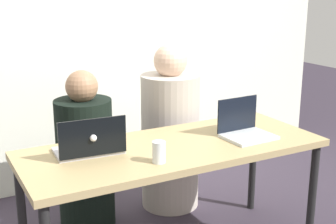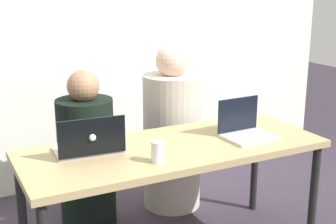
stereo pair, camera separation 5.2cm
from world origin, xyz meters
name	(u,v)px [view 2 (the right image)]	position (x,y,z in m)	size (l,w,h in m)	color
back_wall	(93,37)	(0.00, 1.38, 1.20)	(4.50, 0.10, 2.39)	silver
desk	(173,156)	(0.00, 0.00, 0.65)	(1.73, 0.69, 0.72)	tan
person_on_left	(87,158)	(-0.32, 0.64, 0.48)	(0.44, 0.44, 1.07)	black
person_on_right	(172,136)	(0.32, 0.64, 0.53)	(0.45, 0.45, 1.20)	#BCB0A4
laptop_back_left	(89,146)	(-0.47, 0.08, 0.76)	(0.37, 0.27, 0.22)	#B5B3B9
laptop_front_right	(245,129)	(0.45, -0.06, 0.77)	(0.30, 0.27, 0.22)	silver
water_glass_left	(158,153)	(-0.19, -0.19, 0.76)	(0.07, 0.07, 0.11)	white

